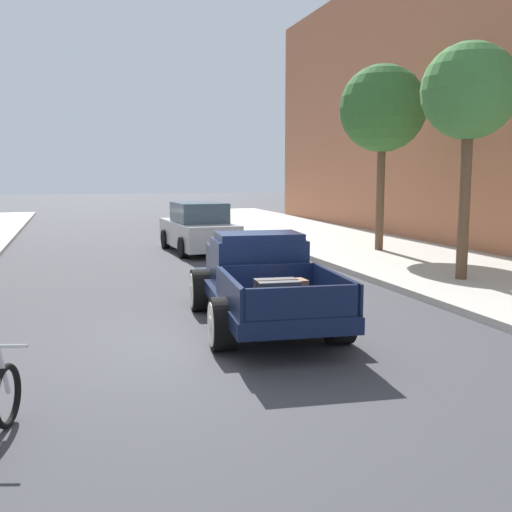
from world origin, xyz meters
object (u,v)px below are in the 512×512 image
at_px(hotrod_truck_navy, 259,280).
at_px(street_tree_second, 383,109).
at_px(street_tree_nearest, 469,93).
at_px(car_background_silver, 198,229).

xyz_separation_m(hotrod_truck_navy, street_tree_second, (6.38, 7.57, 3.84)).
xyz_separation_m(hotrod_truck_navy, street_tree_nearest, (5.58, 2.06, 3.63)).
bearing_deg(street_tree_nearest, street_tree_second, 81.82).
bearing_deg(hotrod_truck_navy, car_background_silver, 84.77).
distance_m(street_tree_nearest, street_tree_second, 5.57).
xyz_separation_m(car_background_silver, street_tree_second, (5.48, -2.22, 3.82)).
bearing_deg(car_background_silver, hotrod_truck_navy, -95.23).
relative_size(car_background_silver, street_tree_nearest, 0.82).
bearing_deg(car_background_silver, street_tree_second, -22.06).
distance_m(hotrod_truck_navy, street_tree_second, 10.62).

